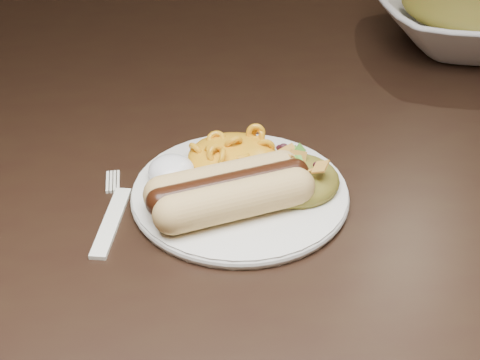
{
  "coord_description": "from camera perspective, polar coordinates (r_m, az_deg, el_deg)",
  "views": [
    {
      "loc": [
        -0.03,
        -0.69,
        1.13
      ],
      "look_at": [
        0.04,
        -0.17,
        0.77
      ],
      "focal_mm": 50.0,
      "sensor_mm": 36.0,
      "label": 1
    }
  ],
  "objects": [
    {
      "name": "fork",
      "position": [
        0.62,
        -10.92,
        -3.52
      ],
      "size": [
        0.05,
        0.14,
        0.0
      ],
      "primitive_type": "cube",
      "rotation": [
        0.0,
        0.0,
        -0.22
      ],
      "color": "white",
      "rests_on": "table"
    },
    {
      "name": "sour_cream",
      "position": [
        0.65,
        -5.9,
        1.21
      ],
      "size": [
        0.06,
        0.06,
        0.03
      ],
      "primitive_type": "ellipsoid",
      "rotation": [
        0.0,
        0.0,
        0.43
      ],
      "color": "white",
      "rests_on": "plate"
    },
    {
      "name": "hotdog",
      "position": [
        0.6,
        -0.88,
        -0.83
      ],
      "size": [
        0.13,
        0.09,
        0.04
      ],
      "rotation": [
        0.0,
        0.0,
        0.23
      ],
      "color": "tan",
      "rests_on": "plate"
    },
    {
      "name": "mac_and_cheese",
      "position": [
        0.67,
        -0.64,
        3.03
      ],
      "size": [
        0.12,
        0.11,
        0.03
      ],
      "primitive_type": "ellipsoid",
      "rotation": [
        0.0,
        0.0,
        0.37
      ],
      "color": "orange",
      "rests_on": "plate"
    },
    {
      "name": "taco_salad",
      "position": [
        0.63,
        4.74,
        0.63
      ],
      "size": [
        0.09,
        0.08,
        0.04
      ],
      "rotation": [
        0.0,
        0.0,
        -0.31
      ],
      "color": "#A44F1B",
      "rests_on": "plate"
    },
    {
      "name": "plate",
      "position": [
        0.64,
        0.0,
        -1.13
      ],
      "size": [
        0.24,
        0.24,
        0.01
      ],
      "primitive_type": "cylinder",
      "rotation": [
        0.0,
        0.0,
        0.19
      ],
      "color": "silver",
      "rests_on": "table"
    },
    {
      "name": "table",
      "position": [
        0.83,
        -4.56,
        0.17
      ],
      "size": [
        1.6,
        0.9,
        0.75
      ],
      "color": "black",
      "rests_on": "floor"
    },
    {
      "name": "serving_bowl",
      "position": [
        1.01,
        19.71,
        12.97
      ],
      "size": [
        0.33,
        0.33,
        0.07
      ],
      "primitive_type": "imported",
      "rotation": [
        0.0,
        0.0,
        -0.12
      ],
      "color": "white",
      "rests_on": "table"
    }
  ]
}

